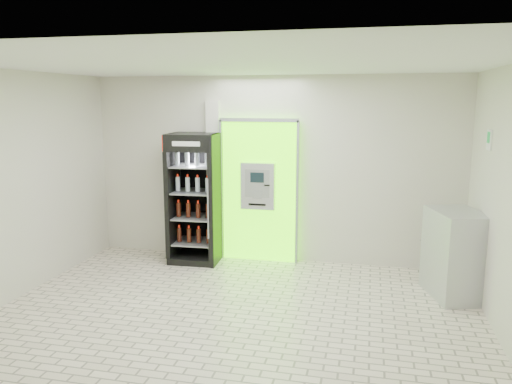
% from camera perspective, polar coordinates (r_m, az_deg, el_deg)
% --- Properties ---
extents(ground, '(6.00, 6.00, 0.00)m').
position_cam_1_polar(ground, '(6.17, -2.82, -14.61)').
color(ground, beige).
rests_on(ground, ground).
extents(room_shell, '(6.00, 6.00, 6.00)m').
position_cam_1_polar(room_shell, '(5.64, -2.99, 2.60)').
color(room_shell, beige).
rests_on(room_shell, ground).
extents(atm_assembly, '(1.30, 0.24, 2.33)m').
position_cam_1_polar(atm_assembly, '(8.10, 0.37, 0.23)').
color(atm_assembly, '#4EED00').
rests_on(atm_assembly, ground).
extents(pillar, '(0.22, 0.11, 2.60)m').
position_cam_1_polar(pillar, '(8.32, -4.82, 1.37)').
color(pillar, silver).
rests_on(pillar, ground).
extents(beverage_cooler, '(0.82, 0.76, 2.09)m').
position_cam_1_polar(beverage_cooler, '(8.16, -6.92, -0.96)').
color(beverage_cooler, black).
rests_on(beverage_cooler, ground).
extents(steel_cabinet, '(0.83, 1.01, 1.17)m').
position_cam_1_polar(steel_cabinet, '(7.21, 21.80, -6.61)').
color(steel_cabinet, '#B2B4BA').
rests_on(steel_cabinet, ground).
extents(exit_sign, '(0.02, 0.22, 0.26)m').
position_cam_1_polar(exit_sign, '(6.94, 25.11, 5.44)').
color(exit_sign, white).
rests_on(exit_sign, room_shell).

